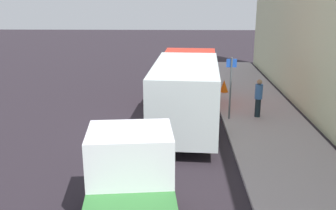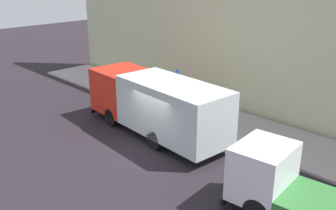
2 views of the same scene
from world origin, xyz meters
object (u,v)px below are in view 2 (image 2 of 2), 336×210
Objects in this scene: small_flatbed_truck at (294,190)px; street_sign_post at (177,90)px; pedestrian_walking at (189,96)px; traffic_cone_orange at (127,92)px; large_utility_truck at (155,103)px.

small_flatbed_truck is 9.04m from street_sign_post.
traffic_cone_orange is at bearing -148.12° from pedestrian_walking.
pedestrian_walking is 2.53× the size of traffic_cone_orange.
large_utility_truck is 8.12m from small_flatbed_truck.
large_utility_truck is 1.51× the size of small_flatbed_truck.
traffic_cone_orange is at bearing 86.25° from street_sign_post.
pedestrian_walking is 1.50m from street_sign_post.
large_utility_truck is at bearing -58.73° from pedestrian_walking.
large_utility_truck is 12.45× the size of traffic_cone_orange.
large_utility_truck is at bearing -113.69° from traffic_cone_orange.
small_flatbed_truck is at bearing -9.43° from pedestrian_walking.
small_flatbed_truck is at bearing -96.45° from large_utility_truck.
street_sign_post reaches higher than small_flatbed_truck.
street_sign_post is (-1.30, -0.31, 0.69)m from pedestrian_walking.
traffic_cone_orange is 0.25× the size of street_sign_post.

